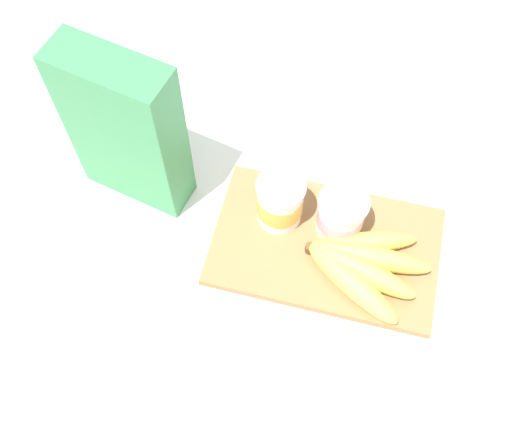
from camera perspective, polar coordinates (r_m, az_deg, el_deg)
ground_plane at (r=0.97m, az=6.44°, el=-3.29°), size 2.40×2.40×0.00m
cutting_board at (r=0.96m, az=6.49°, el=-3.08°), size 0.35×0.21×0.02m
cereal_box at (r=0.92m, az=-12.03°, el=7.53°), size 0.18×0.10×0.29m
yogurt_cup_front at (r=0.93m, az=2.26°, el=1.13°), size 0.07×0.07×0.09m
yogurt_cup_back at (r=0.93m, az=7.92°, el=-0.15°), size 0.08×0.08×0.09m
banana_bunch at (r=0.93m, az=9.83°, el=-4.70°), size 0.19×0.17×0.04m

